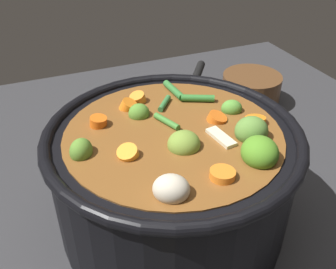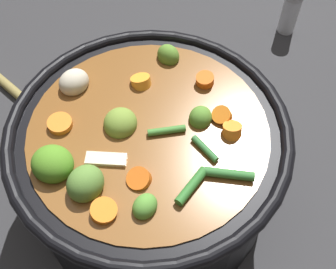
% 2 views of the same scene
% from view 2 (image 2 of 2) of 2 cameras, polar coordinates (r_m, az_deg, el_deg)
% --- Properties ---
extents(ground_plane, '(1.10, 1.10, 0.00)m').
position_cam_2_polar(ground_plane, '(0.60, -2.16, -7.69)').
color(ground_plane, '#2D2D30').
extents(cooking_pot, '(0.33, 0.33, 0.18)m').
position_cam_2_polar(cooking_pot, '(0.52, -2.48, -3.64)').
color(cooking_pot, black).
rests_on(cooking_pot, ground_plane).
extents(salt_shaker, '(0.03, 0.03, 0.09)m').
position_cam_2_polar(salt_shaker, '(0.81, 16.43, 15.89)').
color(salt_shaker, silver).
rests_on(salt_shaker, ground_plane).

